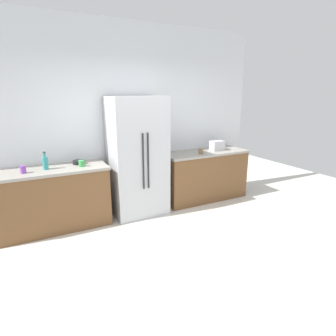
{
  "coord_description": "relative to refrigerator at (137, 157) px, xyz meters",
  "views": [
    {
      "loc": [
        -1.59,
        -2.57,
        1.94
      ],
      "look_at": [
        0.01,
        0.48,
        1.02
      ],
      "focal_mm": 30.19,
      "sensor_mm": 36.0,
      "label": 1
    }
  ],
  "objects": [
    {
      "name": "cup_a",
      "position": [
        -1.64,
        -0.03,
        0.01
      ],
      "size": [
        0.07,
        0.07,
        0.1
      ],
      "primitive_type": "cylinder",
      "color": "purple",
      "rests_on": "counter_left"
    },
    {
      "name": "counter_right",
      "position": [
        1.32,
        0.04,
        -0.49
      ],
      "size": [
        1.61,
        0.63,
        0.9
      ],
      "color": "brown",
      "rests_on": "ground_plane"
    },
    {
      "name": "ground_plane",
      "position": [
        -0.02,
        -1.55,
        -0.94
      ],
      "size": [
        9.67,
        9.67,
        0.0
      ],
      "primitive_type": "plane",
      "color": "beige"
    },
    {
      "name": "cup_c",
      "position": [
        -0.88,
        -0.03,
        0.0
      ],
      "size": [
        0.09,
        0.09,
        0.09
      ],
      "primitive_type": "cylinder",
      "color": "green",
      "rests_on": "counter_left"
    },
    {
      "name": "cup_b",
      "position": [
        1.15,
        -0.1,
        0.01
      ],
      "size": [
        0.08,
        0.08,
        0.1
      ],
      "primitive_type": "cylinder",
      "color": "brown",
      "rests_on": "counter_right"
    },
    {
      "name": "bottle_a",
      "position": [
        -1.35,
        0.04,
        0.05
      ],
      "size": [
        0.07,
        0.07,
        0.25
      ],
      "color": "teal",
      "rests_on": "counter_left"
    },
    {
      "name": "counter_left",
      "position": [
        -1.33,
        0.04,
        -0.49
      ],
      "size": [
        1.63,
        0.63,
        0.9
      ],
      "color": "brown",
      "rests_on": "ground_plane"
    },
    {
      "name": "refrigerator",
      "position": [
        0.0,
        0.0,
        0.0
      ],
      "size": [
        0.85,
        0.68,
        1.89
      ],
      "color": "#B7BABF",
      "rests_on": "ground_plane"
    },
    {
      "name": "bowl_a",
      "position": [
        -0.88,
        0.15,
        -0.02
      ],
      "size": [
        0.18,
        0.18,
        0.05
      ],
      "primitive_type": "cylinder",
      "color": "black",
      "rests_on": "counter_left"
    },
    {
      "name": "kitchen_back_panel",
      "position": [
        -0.02,
        0.4,
        0.57
      ],
      "size": [
        4.84,
        0.1,
        3.02
      ],
      "primitive_type": "cube",
      "color": "silver",
      "rests_on": "ground_plane"
    },
    {
      "name": "toaster",
      "position": [
        1.59,
        0.02,
        0.05
      ],
      "size": [
        0.24,
        0.17,
        0.18
      ],
      "primitive_type": "cube",
      "color": "silver",
      "rests_on": "counter_right"
    }
  ]
}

